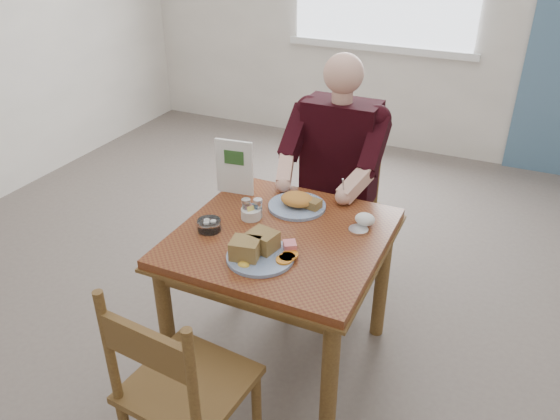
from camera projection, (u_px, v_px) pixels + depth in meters
The scene contains 14 objects.
floor at pixel (281, 357), 2.81m from camera, with size 6.00×6.00×0.00m, color #635750.
lemon_wedge at pixel (243, 265), 2.20m from camera, with size 0.05×0.04×0.03m, color yellow.
napkin at pixel (365, 219), 2.49m from camera, with size 0.09×0.08×0.06m, color white.
metal_dish at pixel (358, 230), 2.45m from camera, with size 0.09×0.09×0.01m, color silver.
table at pixel (281, 254), 2.49m from camera, with size 0.92×0.92×0.75m.
chair_far at pixel (338, 208), 3.20m from camera, with size 0.42×0.42×0.95m.
chair_near at pixel (181, 390), 2.00m from camera, with size 0.46×0.46×0.95m.
diner at pixel (336, 162), 2.97m from camera, with size 0.53×0.56×1.39m.
near_plate at pixel (259, 250), 2.26m from camera, with size 0.31×0.30×0.09m.
far_plate at pixel (298, 203), 2.63m from camera, with size 0.33×0.33×0.08m.
caddy at pixel (251, 213), 2.54m from camera, with size 0.12×0.12×0.07m.
shakers at pixel (252, 208), 2.54m from camera, with size 0.11×0.08×0.09m.
creamer at pixel (209, 225), 2.45m from camera, with size 0.13×0.13×0.05m.
menu at pixel (234, 167), 2.71m from camera, with size 0.19×0.04×0.28m.
Camera 1 is at (0.87, -1.89, 2.03)m, focal length 35.00 mm.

